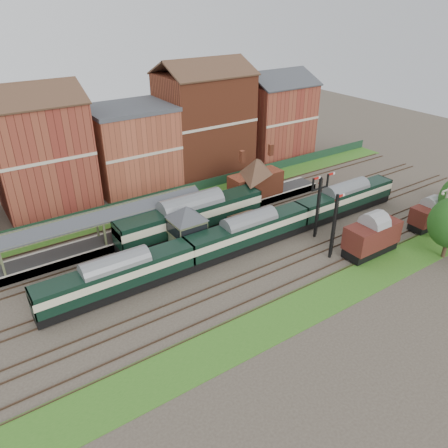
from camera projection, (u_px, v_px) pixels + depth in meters
ground at (224, 256)px, 50.84m from camera, size 160.00×160.00×0.00m
grass_back at (162, 206)px, 62.52m from camera, size 90.00×4.50×0.06m
grass_front at (294, 311)px, 42.07m from camera, size 90.00×5.00×0.06m
fence at (155, 197)px, 63.64m from camera, size 90.00×0.12×1.50m
platform at (149, 231)px, 55.26m from camera, size 55.00×3.40×1.00m
signal_box at (187, 228)px, 50.23m from camera, size 5.40×5.40×6.00m
brick_hut at (243, 225)px, 55.12m from camera, size 3.20×2.64×2.94m
station_building at (256, 177)px, 62.02m from camera, size 8.10×8.10×5.90m
canopy at (98, 214)px, 50.37m from camera, size 26.00×3.89×4.08m
semaphore_bracket at (318, 203)px, 52.77m from camera, size 3.60×0.25×8.18m
semaphore_siding at (334, 226)px, 48.71m from camera, size 1.23×0.25×8.00m
yard_lamp at (443, 211)px, 52.40m from camera, size 2.60×0.22×7.00m
town_backdrop at (131, 144)px, 65.71m from camera, size 69.00×10.00×16.00m
dmu_train at (249, 231)px, 51.52m from camera, size 49.30×2.60×3.79m
platform_railcar at (192, 216)px, 54.09m from camera, size 19.56×3.08×4.51m
goods_van_a at (372, 236)px, 50.30m from camera, size 6.85×2.97×4.16m
goods_van_b at (430, 214)px, 56.10m from camera, size 5.60×2.43×3.40m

